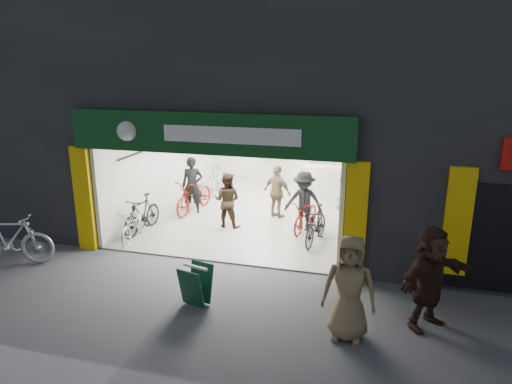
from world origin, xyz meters
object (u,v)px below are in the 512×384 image
at_px(bike_right_front, 316,225).
at_px(sandwich_board, 196,284).
at_px(bike_left_front, 134,224).
at_px(pedestrian_near, 349,288).
at_px(parked_bike, 10,239).

height_order(bike_right_front, sandwich_board, bike_right_front).
xyz_separation_m(bike_left_front, pedestrian_near, (5.73, -3.06, 0.48)).
relative_size(bike_left_front, pedestrian_near, 0.90).
bearing_deg(pedestrian_near, parked_bike, 175.07).
bearing_deg(parked_bike, sandwich_board, -113.26).
relative_size(bike_left_front, sandwich_board, 2.10).
height_order(bike_right_front, pedestrian_near, pedestrian_near).
height_order(bike_right_front, parked_bike, parked_bike).
relative_size(parked_bike, sandwich_board, 2.55).
bearing_deg(pedestrian_near, bike_right_front, 107.38).
height_order(bike_left_front, bike_right_front, bike_right_front).
distance_m(bike_left_front, sandwich_board, 3.94).
relative_size(pedestrian_near, sandwich_board, 2.33).
bearing_deg(sandwich_board, bike_right_front, 77.78).
bearing_deg(bike_left_front, pedestrian_near, -36.61).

